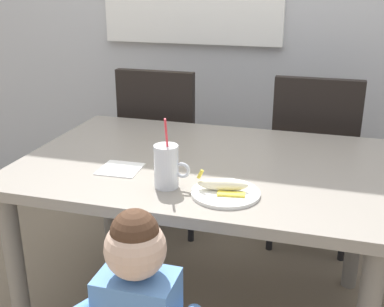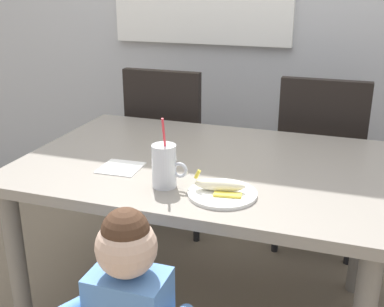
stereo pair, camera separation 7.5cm
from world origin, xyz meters
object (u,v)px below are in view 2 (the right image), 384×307
(dining_chair_left, at_px, (171,141))
(dining_chair_right, at_px, (321,156))
(dining_table, at_px, (204,182))
(milk_cup, at_px, (165,168))
(paper_napkin, at_px, (121,168))
(peeled_banana, at_px, (220,186))
(snack_plate, at_px, (222,194))

(dining_chair_left, bearing_deg, dining_chair_right, -177.80)
(dining_table, xyz_separation_m, dining_chair_right, (0.40, 0.73, -0.09))
(dining_chair_right, distance_m, milk_cup, 1.14)
(paper_napkin, bearing_deg, dining_table, 33.17)
(peeled_banana, bearing_deg, paper_napkin, 166.22)
(milk_cup, bearing_deg, dining_table, 78.91)
(milk_cup, height_order, paper_napkin, milk_cup)
(peeled_banana, bearing_deg, milk_cup, 179.81)
(milk_cup, distance_m, paper_napkin, 0.25)
(dining_chair_right, height_order, peeled_banana, dining_chair_right)
(dining_chair_right, bearing_deg, dining_table, 61.12)
(milk_cup, bearing_deg, snack_plate, -2.30)
(milk_cup, xyz_separation_m, peeled_banana, (0.20, -0.00, -0.04))
(dining_table, xyz_separation_m, peeled_banana, (0.14, -0.28, 0.12))
(dining_chair_right, height_order, paper_napkin, dining_chair_right)
(dining_chair_right, xyz_separation_m, milk_cup, (-0.46, -1.01, 0.25))
(dining_chair_left, xyz_separation_m, dining_chair_right, (0.82, 0.03, 0.00))
(snack_plate, height_order, paper_napkin, snack_plate)
(paper_napkin, bearing_deg, dining_chair_left, 99.14)
(paper_napkin, bearing_deg, dining_chair_right, 53.29)
(peeled_banana, relative_size, paper_napkin, 1.16)
(milk_cup, height_order, snack_plate, milk_cup)
(dining_chair_left, xyz_separation_m, milk_cup, (0.36, -0.98, 0.25))
(dining_table, distance_m, dining_chair_left, 0.82)
(snack_plate, relative_size, paper_napkin, 1.53)
(peeled_banana, bearing_deg, dining_chair_right, 75.63)
(dining_chair_right, bearing_deg, paper_napkin, 53.29)
(dining_chair_left, bearing_deg, snack_plate, 119.95)
(dining_chair_left, bearing_deg, dining_table, 120.89)
(dining_table, xyz_separation_m, snack_plate, (0.15, -0.29, 0.10))
(dining_table, distance_m, peeled_banana, 0.34)
(dining_chair_left, distance_m, peeled_banana, 1.15)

